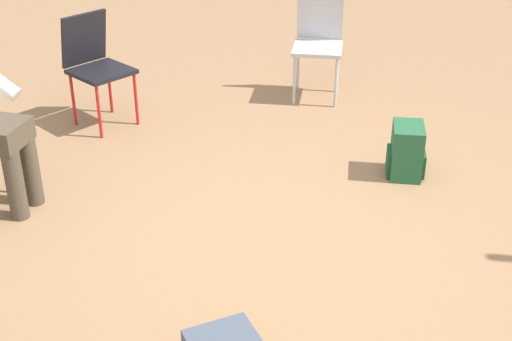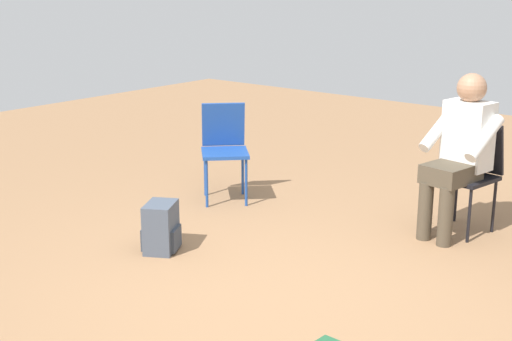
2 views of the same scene
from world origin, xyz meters
The scene contains 5 objects.
ground_plane centered at (0.00, 0.00, 0.00)m, with size 14.00×14.00×0.00m, color #99704C.
chair_southwest centered at (-1.50, -1.67, 0.50)m, with size 0.58×0.58×0.85m.
chair_west centered at (-2.10, 0.34, 0.50)m, with size 0.49×0.46×0.85m.
person_in_white centered at (-1.94, 0.31, 0.69)m, with size 0.56×0.55×1.24m.
backpack_by_empty_chair centered at (-0.27, -1.18, 0.16)m, with size 0.34×0.31×0.36m.
Camera 2 is at (3.04, 2.42, 1.94)m, focal length 50.00 mm.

